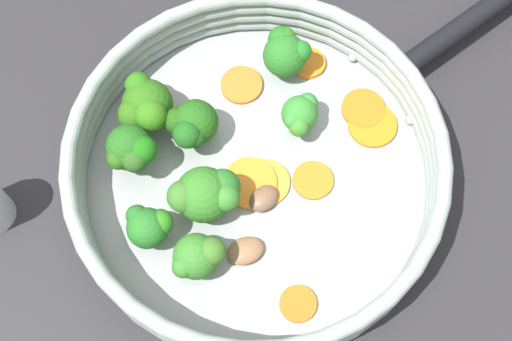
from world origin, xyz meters
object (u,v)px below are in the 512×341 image
object	(u,v)px
broccoli_floret_3	(303,117)
broccoli_floret_7	(285,51)
broccoli_floret_2	(145,106)
skillet	(256,180)
carrot_slice_6	(363,109)
carrot_slice_5	(298,304)
broccoli_floret_0	(191,126)
carrot_slice_2	(267,179)
carrot_slice_3	(308,63)
mushroom_piece_1	(245,251)
carrot_slice_1	(241,85)
carrot_slice_0	(372,125)
carrot_slice_7	(313,180)
broccoli_floret_4	(148,226)
carrot_slice_4	(249,182)
broccoli_floret_5	(199,256)
broccoli_floret_1	(131,150)
broccoli_floret_6	(206,194)
mushroom_piece_0	(264,198)

from	to	relation	value
broccoli_floret_3	broccoli_floret_7	distance (m)	0.06
broccoli_floret_7	broccoli_floret_2	bearing A→B (deg)	151.73
skillet	carrot_slice_6	world-z (taller)	carrot_slice_6
carrot_slice_5	broccoli_floret_0	distance (m)	0.17
carrot_slice_2	carrot_slice_3	world-z (taller)	carrot_slice_3
carrot_slice_6	mushroom_piece_1	size ratio (longest dim) A/B	1.25
carrot_slice_1	broccoli_floret_3	world-z (taller)	broccoli_floret_3
carrot_slice_0	carrot_slice_1	world-z (taller)	same
carrot_slice_7	broccoli_floret_0	xyz separation A→B (m)	(-0.03, 0.11, 0.03)
broccoli_floret_4	broccoli_floret_0	bearing A→B (deg)	17.63
carrot_slice_1	carrot_slice_7	xyz separation A→B (m)	(-0.04, -0.11, -0.00)
carrot_slice_2	carrot_slice_4	bearing A→B (deg)	138.41
carrot_slice_2	broccoli_floret_3	xyz separation A→B (m)	(0.06, 0.01, 0.02)
carrot_slice_4	carrot_slice_0	bearing A→B (deg)	-26.07
broccoli_floret_5	mushroom_piece_1	bearing A→B (deg)	-38.44
carrot_slice_1	broccoli_floret_4	bearing A→B (deg)	-170.06
carrot_slice_2	broccoli_floret_1	size ratio (longest dim) A/B	0.83
carrot_slice_6	broccoli_floret_5	bearing A→B (deg)	172.45
carrot_slice_0	broccoli_floret_6	bearing A→B (deg)	154.83
carrot_slice_5	broccoli_floret_2	bearing A→B (deg)	75.60
carrot_slice_4	carrot_slice_6	xyz separation A→B (m)	(0.12, -0.04, -0.00)
carrot_slice_6	carrot_slice_7	distance (m)	0.08
carrot_slice_0	broccoli_floret_2	bearing A→B (deg)	125.94
carrot_slice_7	mushroom_piece_0	bearing A→B (deg)	150.67
broccoli_floret_4	carrot_slice_2	bearing A→B (deg)	-25.41
carrot_slice_3	broccoli_floret_2	size ratio (longest dim) A/B	0.59
broccoli_floret_5	broccoli_floret_7	size ratio (longest dim) A/B	0.95
carrot_slice_6	broccoli_floret_0	bearing A→B (deg)	138.44
broccoli_floret_2	broccoli_floret_7	world-z (taller)	broccoli_floret_2
carrot_slice_1	broccoli_floret_0	distance (m)	0.07
broccoli_floret_0	carrot_slice_4	bearing A→B (deg)	-92.57
carrot_slice_3	carrot_slice_5	world-z (taller)	carrot_slice_3
broccoli_floret_5	mushroom_piece_0	xyz separation A→B (m)	(0.08, -0.01, -0.02)
carrot_slice_4	broccoli_floret_4	distance (m)	0.10
carrot_slice_1	broccoli_floret_5	distance (m)	0.17
carrot_slice_7	broccoli_floret_2	xyz separation A→B (m)	(-0.04, 0.15, 0.03)
carrot_slice_2	broccoli_floret_4	distance (m)	0.11
carrot_slice_6	carrot_slice_7	size ratio (longest dim) A/B	1.10
carrot_slice_4	broccoli_floret_1	distance (m)	0.10
carrot_slice_1	carrot_slice_7	distance (m)	0.11
broccoli_floret_1	broccoli_floret_4	size ratio (longest dim) A/B	1.23
broccoli_floret_0	mushroom_piece_0	size ratio (longest dim) A/B	1.70
skillet	carrot_slice_3	xyz separation A→B (m)	(0.12, 0.03, 0.01)
carrot_slice_7	broccoli_floret_7	distance (m)	0.12
mushroom_piece_0	broccoli_floret_3	bearing A→B (deg)	11.17
carrot_slice_3	carrot_slice_6	size ratio (longest dim) A/B	0.80
carrot_slice_6	broccoli_floret_3	xyz separation A→B (m)	(-0.05, 0.03, 0.02)
mushroom_piece_0	broccoli_floret_1	bearing A→B (deg)	110.90
carrot_slice_4	carrot_slice_5	size ratio (longest dim) A/B	1.53
carrot_slice_5	broccoli_floret_6	size ratio (longest dim) A/B	0.55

